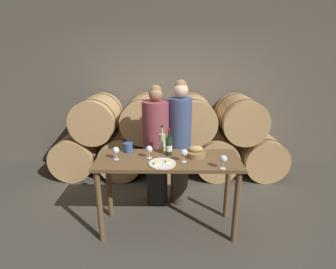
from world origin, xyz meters
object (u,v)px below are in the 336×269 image
object	(u,v)px
person_left	(156,146)
wine_glass_left	(149,149)
wine_glass_right	(223,159)
wine_glass_far_left	(116,151)
tasting_table	(168,170)
wine_glass_center	(184,153)
bread_basket	(196,153)
person_right	(180,142)
wine_bottle_red	(169,146)
blue_crock	(128,147)
wine_bottle_white	(162,142)
cheese_plate	(162,163)

from	to	relation	value
person_left	wine_glass_left	bearing A→B (deg)	-94.86
wine_glass_right	wine_glass_far_left	bearing A→B (deg)	168.88
tasting_table	wine_glass_far_left	world-z (taller)	wine_glass_far_left
tasting_table	wine_glass_far_left	bearing A→B (deg)	-177.70
wine_glass_center	wine_glass_right	distance (m)	0.43
bread_basket	wine_glass_right	world-z (taller)	wine_glass_right
tasting_table	person_right	world-z (taller)	person_right
person_left	wine_glass_left	distance (m)	0.61
person_left	wine_glass_far_left	distance (m)	0.77
wine_bottle_red	bread_basket	distance (m)	0.32
wine_bottle_red	wine_glass_center	world-z (taller)	wine_bottle_red
person_left	person_right	world-z (taller)	person_right
person_left	blue_crock	distance (m)	0.53
person_left	wine_glass_right	bearing A→B (deg)	-49.00
wine_bottle_red	wine_bottle_white	xyz separation A→B (m)	(-0.08, 0.15, -0.00)
tasting_table	person_right	distance (m)	0.63
tasting_table	wine_glass_center	bearing A→B (deg)	-25.22
person_left	wine_bottle_white	size ratio (longest dim) A/B	5.28
bread_basket	wine_glass_center	bearing A→B (deg)	-134.01
wine_bottle_red	wine_glass_right	bearing A→B (deg)	-32.28
wine_bottle_white	bread_basket	xyz separation A→B (m)	(0.39, -0.19, -0.06)
wine_bottle_red	wine_glass_center	size ratio (longest dim) A/B	2.19
wine_glass_far_left	wine_glass_right	world-z (taller)	same
wine_glass_left	wine_glass_right	distance (m)	0.83
blue_crock	wine_glass_right	world-z (taller)	wine_glass_right
person_right	wine_bottle_red	distance (m)	0.53
wine_bottle_red	wine_glass_center	bearing A→B (deg)	-48.56
cheese_plate	tasting_table	bearing A→B (deg)	67.55
wine_glass_left	cheese_plate	bearing A→B (deg)	-47.30
blue_crock	wine_glass_center	size ratio (longest dim) A/B	0.77
person_left	wine_glass_center	distance (m)	0.79
cheese_plate	wine_bottle_red	bearing A→B (deg)	74.08
person_left	wine_glass_right	xyz separation A→B (m)	(0.74, -0.85, 0.19)
bread_basket	cheese_plate	xyz separation A→B (m)	(-0.38, -0.21, -0.04)
wine_glass_center	blue_crock	bearing A→B (deg)	156.74
bread_basket	wine_glass_left	xyz separation A→B (m)	(-0.53, -0.05, 0.06)
wine_bottle_red	wine_glass_left	size ratio (longest dim) A/B	2.19
wine_glass_left	wine_glass_right	size ratio (longest dim) A/B	1.00
person_right	wine_glass_far_left	world-z (taller)	person_right
cheese_plate	person_left	bearing A→B (deg)	97.82
wine_bottle_white	cheese_plate	world-z (taller)	wine_bottle_white
person_right	wine_glass_left	distance (m)	0.70
wine_bottle_white	bread_basket	world-z (taller)	wine_bottle_white
blue_crock	wine_glass_left	distance (m)	0.32
wine_glass_far_left	wine_glass_left	size ratio (longest dim) A/B	1.00
wine_bottle_red	wine_glass_far_left	bearing A→B (deg)	-167.74
blue_crock	wine_glass_left	bearing A→B (deg)	-34.14
blue_crock	cheese_plate	xyz separation A→B (m)	(0.42, -0.34, -0.05)
wine_glass_right	wine_bottle_red	bearing A→B (deg)	147.72
tasting_table	wine_glass_far_left	distance (m)	0.63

